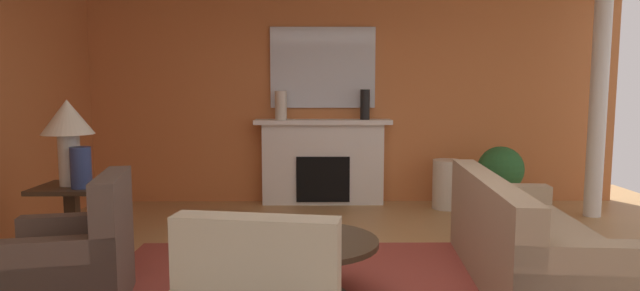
{
  "coord_description": "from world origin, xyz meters",
  "views": [
    {
      "loc": [
        -0.38,
        -3.86,
        1.55
      ],
      "look_at": [
        -0.33,
        1.12,
        1.0
      ],
      "focal_mm": 29.5,
      "sensor_mm": 36.0,
      "label": 1
    }
  ],
  "objects": [
    {
      "name": "side_table",
      "position": [
        -2.52,
        0.68,
        0.4
      ],
      "size": [
        0.56,
        0.56,
        0.7
      ],
      "color": "#3D2D1E",
      "rests_on": "ground_plane"
    },
    {
      "name": "vase_tall_corner",
      "position": [
        1.31,
        2.76,
        0.32
      ],
      "size": [
        0.36,
        0.36,
        0.63
      ],
      "primitive_type": "cylinder",
      "color": "beige",
      "rests_on": "ground_plane"
    },
    {
      "name": "wall_fireplace",
      "position": [
        0.0,
        3.27,
        1.43
      ],
      "size": [
        7.37,
        0.12,
        2.86
      ],
      "primitive_type": "cube",
      "color": "#CC723D",
      "rests_on": "ground_plane"
    },
    {
      "name": "potted_plant",
      "position": [
        1.91,
        2.51,
        0.49
      ],
      "size": [
        0.56,
        0.56,
        0.83
      ],
      "color": "#BCB29E",
      "rests_on": "ground_plane"
    },
    {
      "name": "sofa",
      "position": [
        1.29,
        0.16,
        0.3
      ],
      "size": [
        1.07,
        2.17,
        0.85
      ],
      "color": "tan",
      "rests_on": "ground_plane"
    },
    {
      "name": "armchair_near_window",
      "position": [
        -2.08,
        -0.29,
        0.31
      ],
      "size": [
        0.94,
        0.94,
        0.95
      ],
      "color": "brown",
      "rests_on": "ground_plane"
    },
    {
      "name": "mantel_mirror",
      "position": [
        -0.28,
        3.18,
        1.81
      ],
      "size": [
        1.39,
        0.04,
        1.06
      ],
      "primitive_type": "cube",
      "color": "silver"
    },
    {
      "name": "coffee_table",
      "position": [
        -0.42,
        -0.13,
        0.34
      ],
      "size": [
        1.0,
        1.0,
        0.45
      ],
      "color": "#3D2D1E",
      "rests_on": "ground_plane"
    },
    {
      "name": "fireplace",
      "position": [
        -0.28,
        3.06,
        0.54
      ],
      "size": [
        1.8,
        0.35,
        1.13
      ],
      "color": "white",
      "rests_on": "ground_plane"
    },
    {
      "name": "book_red_cover",
      "position": [
        -0.54,
        -0.02,
        0.47
      ],
      "size": [
        0.27,
        0.24,
        0.03
      ],
      "primitive_type": "cube",
      "rotation": [
        0.0,
        0.0,
        -0.36
      ],
      "color": "maroon",
      "rests_on": "coffee_table"
    },
    {
      "name": "vase_mantel_left",
      "position": [
        -0.83,
        3.01,
        1.32
      ],
      "size": [
        0.15,
        0.15,
        0.38
      ],
      "primitive_type": "cylinder",
      "color": "beige",
      "rests_on": "fireplace"
    },
    {
      "name": "column_white",
      "position": [
        2.98,
        2.35,
        1.43
      ],
      "size": [
        0.2,
        0.2,
        2.86
      ],
      "primitive_type": "cylinder",
      "color": "white",
      "rests_on": "ground_plane"
    },
    {
      "name": "vase_mantel_right",
      "position": [
        0.27,
        3.01,
        1.33
      ],
      "size": [
        0.12,
        0.12,
        0.39
      ],
      "primitive_type": "cylinder",
      "color": "black",
      "rests_on": "fireplace"
    },
    {
      "name": "ground_plane",
      "position": [
        0.0,
        0.0,
        0.0
      ],
      "size": [
        8.8,
        8.8,
        0.0
      ],
      "primitive_type": "plane",
      "color": "tan"
    },
    {
      "name": "vase_on_side_table",
      "position": [
        -2.37,
        0.56,
        0.88
      ],
      "size": [
        0.17,
        0.17,
        0.35
      ],
      "primitive_type": "cylinder",
      "color": "navy",
      "rests_on": "side_table"
    },
    {
      "name": "table_lamp",
      "position": [
        -2.52,
        0.68,
        1.22
      ],
      "size": [
        0.44,
        0.44,
        0.75
      ],
      "color": "beige",
      "rests_on": "side_table"
    }
  ]
}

